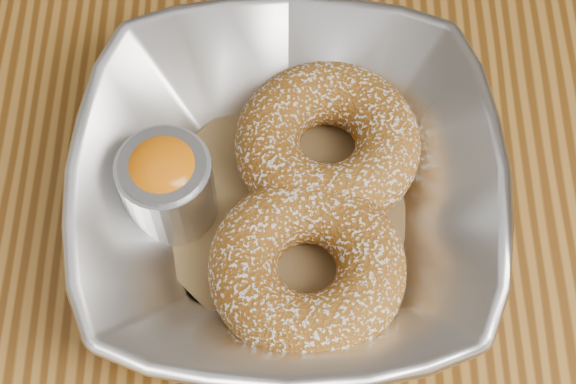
{
  "coord_description": "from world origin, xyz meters",
  "views": [
    {
      "loc": [
        0.1,
        -0.28,
        1.2
      ],
      "look_at": [
        0.1,
        -0.06,
        0.78
      ],
      "focal_mm": 55.0,
      "sensor_mm": 36.0,
      "label": 1
    }
  ],
  "objects_px": {
    "serving_bowl": "(288,193)",
    "donut_front": "(307,268)",
    "table": "(145,198)",
    "donut_back": "(327,143)",
    "ramekin": "(167,184)"
  },
  "relations": [
    {
      "from": "serving_bowl",
      "to": "donut_front",
      "type": "relative_size",
      "value": 2.23
    },
    {
      "from": "table",
      "to": "donut_front",
      "type": "bearing_deg",
      "value": -43.34
    },
    {
      "from": "donut_back",
      "to": "ramekin",
      "type": "xyz_separation_m",
      "value": [
        -0.09,
        -0.03,
        0.01
      ]
    },
    {
      "from": "ramekin",
      "to": "serving_bowl",
      "type": "bearing_deg",
      "value": -1.24
    },
    {
      "from": "serving_bowl",
      "to": "ramekin",
      "type": "distance_m",
      "value": 0.07
    },
    {
      "from": "serving_bowl",
      "to": "ramekin",
      "type": "height_order",
      "value": "ramekin"
    },
    {
      "from": "ramekin",
      "to": "table",
      "type": "bearing_deg",
      "value": 121.05
    },
    {
      "from": "table",
      "to": "serving_bowl",
      "type": "height_order",
      "value": "serving_bowl"
    },
    {
      "from": "donut_front",
      "to": "table",
      "type": "bearing_deg",
      "value": 136.66
    },
    {
      "from": "donut_back",
      "to": "donut_front",
      "type": "bearing_deg",
      "value": -99.09
    },
    {
      "from": "table",
      "to": "donut_front",
      "type": "relative_size",
      "value": 11.6
    },
    {
      "from": "table",
      "to": "donut_back",
      "type": "distance_m",
      "value": 0.18
    },
    {
      "from": "donut_front",
      "to": "serving_bowl",
      "type": "bearing_deg",
      "value": 103.02
    },
    {
      "from": "donut_back",
      "to": "donut_front",
      "type": "relative_size",
      "value": 1.01
    },
    {
      "from": "table",
      "to": "donut_front",
      "type": "height_order",
      "value": "donut_front"
    }
  ]
}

